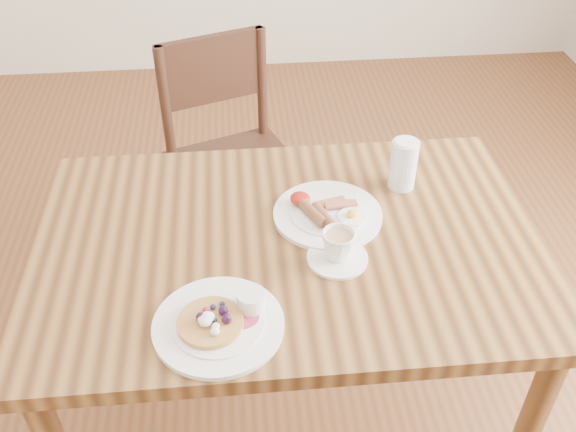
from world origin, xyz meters
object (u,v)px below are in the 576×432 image
object	(u,v)px
dining_table	(288,269)
breakfast_plate	(326,213)
teacup_saucer	(338,248)
water_glass	(403,164)
pancake_plate	(220,321)
chair_far	(231,154)

from	to	relation	value
dining_table	breakfast_plate	distance (m)	0.17
breakfast_plate	teacup_saucer	world-z (taller)	teacup_saucer
water_glass	breakfast_plate	bearing A→B (deg)	-152.71
pancake_plate	breakfast_plate	xyz separation A→B (m)	(0.26, 0.33, -0.00)
chair_far	pancake_plate	size ratio (longest dim) A/B	3.26
dining_table	chair_far	distance (m)	0.79
pancake_plate	dining_table	bearing A→B (deg)	57.70
teacup_saucer	water_glass	xyz separation A→B (m)	(0.21, 0.27, 0.03)
dining_table	chair_far	xyz separation A→B (m)	(-0.13, 0.77, -0.16)
breakfast_plate	pancake_plate	bearing A→B (deg)	-128.53
chair_far	pancake_plate	bearing A→B (deg)	68.12
dining_table	water_glass	bearing A→B (deg)	30.38
chair_far	water_glass	bearing A→B (deg)	107.41
dining_table	chair_far	world-z (taller)	chair_far
dining_table	pancake_plate	xyz separation A→B (m)	(-0.16, -0.26, 0.11)
dining_table	breakfast_plate	bearing A→B (deg)	36.29
dining_table	teacup_saucer	distance (m)	0.19
dining_table	teacup_saucer	bearing A→B (deg)	-37.75
water_glass	teacup_saucer	bearing A→B (deg)	-128.26
pancake_plate	breakfast_plate	size ratio (longest dim) A/B	1.00
dining_table	water_glass	size ratio (longest dim) A/B	8.92
chair_far	teacup_saucer	world-z (taller)	chair_far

